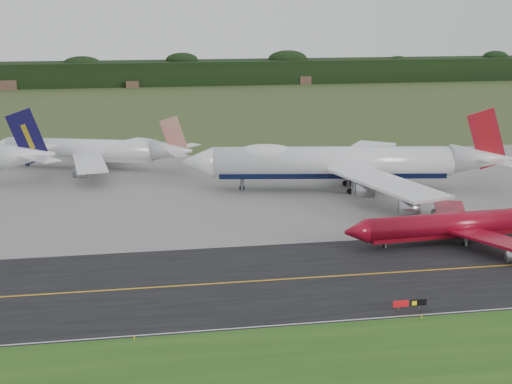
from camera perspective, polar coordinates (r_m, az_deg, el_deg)
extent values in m
plane|color=#374721|center=(114.26, 7.47, -5.87)|extent=(600.00, 600.00, 0.00)
cube|color=#255017|center=(84.42, 14.52, -14.00)|extent=(400.00, 30.00, 0.01)
cube|color=black|center=(110.69, 8.07, -6.57)|extent=(400.00, 32.00, 0.02)
cube|color=gray|center=(161.48, 2.26, 0.38)|extent=(400.00, 78.00, 0.01)
cube|color=orange|center=(110.68, 8.07, -6.56)|extent=(400.00, 0.40, 0.00)
cube|color=silver|center=(97.20, 10.83, -9.79)|extent=(400.00, 0.25, 0.00)
cube|color=black|center=(380.04, -4.67, 9.52)|extent=(700.00, 24.00, 12.00)
cylinder|color=white|center=(158.47, 6.12, 2.43)|extent=(53.03, 14.41, 6.68)
cube|color=black|center=(158.94, 6.10, 1.67)|extent=(50.18, 12.37, 2.34)
cone|color=white|center=(157.60, -4.63, 2.40)|extent=(7.50, 7.58, 6.68)
cone|color=white|center=(165.77, 17.62, 2.54)|extent=(14.72, 8.67, 6.68)
ellipsoid|color=white|center=(156.96, 0.78, 3.09)|extent=(14.32, 7.64, 4.26)
cube|color=white|center=(145.87, 10.37, 0.73)|extent=(17.56, 31.25, 0.57)
cube|color=white|center=(174.44, 8.51, 3.09)|extent=(24.37, 30.07, 0.57)
cube|color=#A7131B|center=(165.17, 17.99, 4.08)|extent=(9.58, 1.95, 13.85)
cylinder|color=gray|center=(146.18, 8.71, 0.10)|extent=(4.02, 3.32, 2.81)
cylinder|color=gray|center=(173.56, 7.18, 2.47)|extent=(4.02, 3.32, 2.81)
cylinder|color=gray|center=(135.12, 12.14, -1.27)|extent=(4.02, 3.32, 2.81)
cylinder|color=gray|center=(187.01, 8.47, 3.30)|extent=(4.02, 3.32, 2.81)
cylinder|color=black|center=(158.62, -1.13, 0.35)|extent=(1.27, 0.71, 1.20)
cylinder|color=slate|center=(156.46, 7.77, 0.63)|extent=(1.06, 1.06, 4.47)
cylinder|color=black|center=(156.86, 7.75, 0.05)|extent=(1.28, 0.77, 1.20)
cylinder|color=slate|center=(163.52, 7.39, 1.25)|extent=(1.06, 1.06, 4.47)
cylinder|color=black|center=(163.90, 7.37, 0.70)|extent=(1.28, 0.77, 1.20)
cylinder|color=maroon|center=(127.27, 15.08, -2.53)|extent=(30.27, 6.27, 4.07)
cube|color=maroon|center=(127.66, 15.05, -3.09)|extent=(28.70, 5.15, 1.42)
cone|color=maroon|center=(120.24, 7.98, -3.16)|extent=(4.05, 4.33, 4.07)
cube|color=maroon|center=(123.24, 19.02, -3.74)|extent=(12.91, 17.26, 0.46)
cube|color=maroon|center=(136.90, 15.30, -1.64)|extent=(11.01, 17.58, 0.46)
cylinder|color=gray|center=(140.43, 14.38, -1.65)|extent=(2.34, 1.87, 1.71)
cylinder|color=black|center=(123.22, 10.31, -4.26)|extent=(0.75, 0.38, 0.73)
cylinder|color=slate|center=(127.26, 16.45, -3.70)|extent=(0.61, 0.61, 2.10)
cylinder|color=black|center=(127.46, 16.43, -3.99)|extent=(0.76, 0.42, 0.73)
cylinder|color=slate|center=(130.93, 15.48, -3.11)|extent=(0.61, 0.61, 2.10)
cylinder|color=black|center=(131.14, 15.46, -3.40)|extent=(0.76, 0.42, 0.73)
cone|color=white|center=(171.73, -17.92, 2.80)|extent=(13.63, 8.20, 6.56)
cube|color=#0F0C35|center=(170.93, -17.79, 4.24)|extent=(9.17, 1.73, 13.24)
cylinder|color=white|center=(184.70, -13.91, 3.34)|extent=(37.66, 16.50, 5.26)
cube|color=silver|center=(185.03, -13.88, 2.82)|extent=(35.46, 14.67, 1.84)
cone|color=white|center=(193.65, -19.77, 3.41)|extent=(6.10, 6.45, 5.26)
cone|color=white|center=(177.09, -6.71, 3.32)|extent=(11.11, 8.04, 5.26)
cube|color=white|center=(172.59, -13.17, 2.29)|extent=(9.54, 22.37, 0.47)
cube|color=white|center=(192.51, -10.86, 3.67)|extent=(19.72, 20.57, 0.47)
cube|color=red|center=(176.30, -6.55, 4.41)|extent=(7.04, 2.60, 10.45)
cylinder|color=gray|center=(168.32, -13.88, 1.44)|extent=(3.41, 2.98, 2.21)
cylinder|color=gray|center=(197.70, -10.45, 3.55)|extent=(3.41, 2.98, 2.21)
cylinder|color=black|center=(191.39, -17.83, 2.09)|extent=(1.03, 0.69, 0.95)
cylinder|color=slate|center=(181.60, -13.30, 2.14)|extent=(0.92, 0.92, 3.32)
cylinder|color=black|center=(181.86, -13.27, 1.78)|extent=(1.05, 0.74, 0.95)
cylinder|color=slate|center=(186.87, -12.66, 2.52)|extent=(0.92, 0.92, 3.32)
cylinder|color=black|center=(187.11, -12.64, 2.17)|extent=(1.05, 0.74, 0.95)
cylinder|color=slate|center=(98.82, 11.33, -9.19)|extent=(0.12, 0.12, 0.69)
cylinder|color=slate|center=(99.88, 12.92, -9.02)|extent=(0.12, 0.12, 0.69)
cube|color=maroon|center=(98.61, 11.52, -8.76)|extent=(2.16, 0.20, 0.88)
cube|color=black|center=(99.28, 12.53, -8.65)|extent=(0.98, 0.19, 0.88)
cube|color=black|center=(99.72, 13.16, -8.58)|extent=(1.18, 0.19, 0.88)
cylinder|color=yellow|center=(90.78, -9.74, -11.41)|extent=(0.16, 0.16, 0.50)
cylinder|color=yellow|center=(97.55, 13.11, -9.68)|extent=(0.16, 0.16, 0.50)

